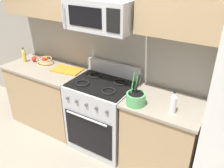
# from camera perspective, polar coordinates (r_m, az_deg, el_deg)

# --- Properties ---
(wall_back) EXTENTS (8.00, 0.10, 2.60)m
(wall_back) POSITION_cam_1_polar(r_m,az_deg,el_deg) (2.99, 1.33, 9.44)
(wall_back) COLOR #9E998E
(wall_back) RESTS_ON ground
(counter_left) EXTENTS (1.13, 0.61, 0.91)m
(counter_left) POSITION_cam_1_polar(r_m,az_deg,el_deg) (3.63, -15.06, -2.72)
(counter_left) COLOR tan
(counter_left) RESTS_ON ground
(range_oven) EXTENTS (0.76, 0.65, 1.09)m
(range_oven) POSITION_cam_1_polar(r_m,az_deg,el_deg) (3.08, -2.34, -7.24)
(range_oven) COLOR #B2B5BA
(range_oven) RESTS_ON ground
(counter_right) EXTENTS (0.82, 0.61, 0.91)m
(counter_right) POSITION_cam_1_polar(r_m,az_deg,el_deg) (2.82, 11.68, -12.27)
(counter_right) COLOR tan
(counter_right) RESTS_ON ground
(microwave) EXTENTS (0.73, 0.44, 0.32)m
(microwave) POSITION_cam_1_polar(r_m,az_deg,el_deg) (2.60, -2.56, 16.39)
(microwave) COLOR #B2B5BA
(utensil_crock) EXTENTS (0.20, 0.20, 0.34)m
(utensil_crock) POSITION_cam_1_polar(r_m,az_deg,el_deg) (2.45, 5.68, -3.43)
(utensil_crock) COLOR #59AD66
(utensil_crock) RESTS_ON counter_right
(fruit_basket) EXTENTS (0.23, 0.23, 0.10)m
(fruit_basket) POSITION_cam_1_polar(r_m,az_deg,el_deg) (3.54, -15.86, 5.38)
(fruit_basket) COLOR tan
(fruit_basket) RESTS_ON counter_left
(apple_loose) EXTENTS (0.08, 0.08, 0.08)m
(apple_loose) POSITION_cam_1_polar(r_m,az_deg,el_deg) (3.66, -18.08, 5.76)
(apple_loose) COLOR red
(apple_loose) RESTS_ON counter_left
(cutting_board) EXTENTS (0.42, 0.29, 0.02)m
(cutting_board) POSITION_cam_1_polar(r_m,az_deg,el_deg) (3.26, -10.75, 3.32)
(cutting_board) COLOR orange
(cutting_board) RESTS_ON counter_left
(bottle_oil) EXTENTS (0.05, 0.05, 0.21)m
(bottle_oil) POSITION_cam_1_polar(r_m,az_deg,el_deg) (3.68, -20.32, 6.43)
(bottle_oil) COLOR gold
(bottle_oil) RESTS_ON counter_left
(bottle_vinegar) EXTENTS (0.06, 0.06, 0.23)m
(bottle_vinegar) POSITION_cam_1_polar(r_m,az_deg,el_deg) (2.37, 14.45, -4.39)
(bottle_vinegar) COLOR silver
(bottle_vinegar) RESTS_ON counter_right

